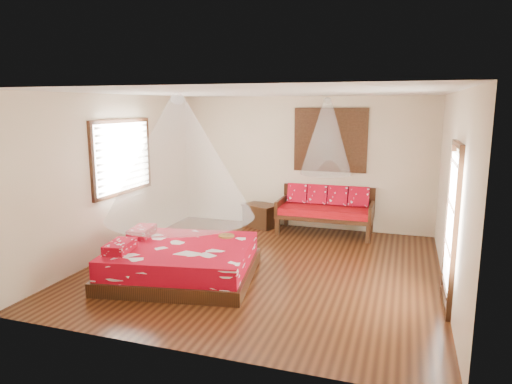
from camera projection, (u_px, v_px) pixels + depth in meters
room at (264, 183)px, 7.19m from camera, size 5.54×5.54×2.84m
bed at (181, 261)px, 7.01m from camera, size 2.46×2.29×0.64m
daybed at (326, 208)px, 9.40m from camera, size 1.93×0.86×0.98m
storage_chest at (261, 215)px, 9.94m from camera, size 0.86×0.75×0.49m
shutter_panel at (330, 140)px, 9.45m from camera, size 1.52×0.06×1.32m
window_left at (123, 157)px, 8.16m from camera, size 0.10×1.74×1.34m
glazed_door at (451, 227)px, 5.85m from camera, size 0.08×1.02×2.16m
wine_tray at (226, 233)px, 7.42m from camera, size 0.26×0.26×0.21m
mosquito_net_main at (179, 158)px, 6.71m from camera, size 2.23×2.23×1.80m
mosquito_net_daybed at (327, 137)px, 8.99m from camera, size 1.02×1.02×1.50m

